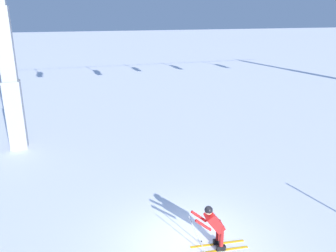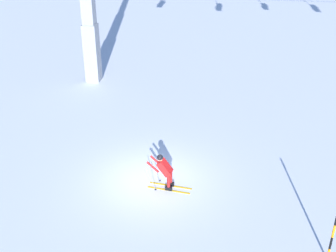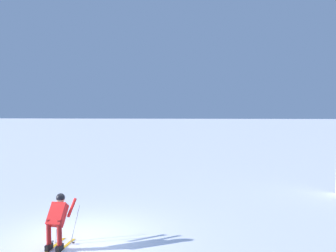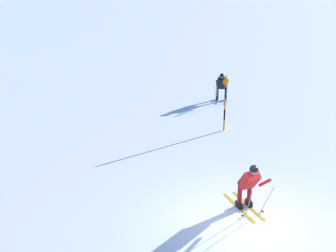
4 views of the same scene
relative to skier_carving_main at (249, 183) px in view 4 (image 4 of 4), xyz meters
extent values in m
plane|color=white|center=(-0.65, 0.42, -0.87)|extent=(260.00, 260.00, 0.00)
cube|color=yellow|center=(0.19, -0.18, -0.87)|extent=(1.76, 0.28, 0.01)
cube|color=black|center=(0.19, -0.18, -0.78)|extent=(0.29, 0.14, 0.16)
cylinder|color=maroon|center=(0.19, -0.18, -0.35)|extent=(0.13, 0.13, 0.69)
cube|color=yellow|center=(0.23, 0.13, -0.87)|extent=(1.76, 0.28, 0.01)
cube|color=black|center=(0.23, 0.13, -0.78)|extent=(0.29, 0.14, 0.16)
cylinder|color=maroon|center=(0.23, 0.13, -0.35)|extent=(0.13, 0.13, 0.69)
cube|color=red|center=(0.02, 0.00, 0.07)|extent=(0.64, 0.48, 0.66)
sphere|color=tan|center=(-0.18, 0.02, 0.46)|extent=(0.23, 0.23, 0.23)
sphere|color=black|center=(-0.18, 0.02, 0.50)|extent=(0.25, 0.25, 0.25)
cylinder|color=red|center=(-0.43, -0.18, 0.16)|extent=(0.52, 0.14, 0.45)
cylinder|color=gray|center=(-0.48, -0.22, -0.44)|extent=(0.51, 0.09, 1.19)
cylinder|color=black|center=(-0.32, -0.29, -0.82)|extent=(0.07, 0.07, 0.01)
cylinder|color=red|center=(-0.38, 0.27, 0.16)|extent=(0.52, 0.14, 0.45)
cylinder|color=gray|center=(-0.42, 0.32, -0.44)|extent=(0.48, 0.20, 1.19)
cylinder|color=black|center=(-0.25, 0.35, -0.82)|extent=(0.07, 0.07, 0.01)
cylinder|color=orange|center=(5.79, -3.06, -0.63)|extent=(0.07, 0.07, 0.48)
cylinder|color=black|center=(5.79, -3.06, -0.16)|extent=(0.07, 0.07, 0.48)
cylinder|color=orange|center=(5.79, -3.06, 0.32)|extent=(0.07, 0.07, 0.48)
cylinder|color=black|center=(5.79, -3.06, 0.80)|extent=(0.07, 0.07, 0.48)
cylinder|color=orange|center=(5.79, -3.06, 1.28)|extent=(0.07, 0.07, 0.48)
cylinder|color=orange|center=(5.80, -3.06, 1.27)|extent=(0.02, 0.28, 0.28)
cube|color=#198CCC|center=(9.54, -5.68, -0.87)|extent=(1.37, 1.08, 0.01)
cube|color=black|center=(9.54, -5.68, -0.78)|extent=(0.29, 0.26, 0.16)
cylinder|color=#4C4C51|center=(9.54, -5.68, -0.35)|extent=(0.13, 0.13, 0.69)
cube|color=#198CCC|center=(9.81, -5.34, -0.87)|extent=(1.37, 1.08, 0.01)
cube|color=black|center=(9.81, -5.34, -0.78)|extent=(0.29, 0.26, 0.16)
cylinder|color=#4C4C51|center=(9.81, -5.34, -0.35)|extent=(0.13, 0.13, 0.69)
cube|color=black|center=(9.54, -5.40, 0.09)|extent=(0.71, 0.68, 0.68)
sphere|color=#997051|center=(9.40, -5.29, 0.49)|extent=(0.23, 0.23, 0.23)
sphere|color=black|center=(9.40, -5.29, 0.52)|extent=(0.25, 0.25, 0.25)
cylinder|color=black|center=(9.08, -5.34, 0.19)|extent=(0.46, 0.38, 0.45)
cylinder|color=gray|center=(9.01, -5.34, -0.43)|extent=(0.47, 0.21, 1.19)
cylinder|color=black|center=(9.12, -5.49, -0.82)|extent=(0.07, 0.07, 0.01)
cylinder|color=black|center=(9.36, -4.97, 0.19)|extent=(0.46, 0.38, 0.45)
cylinder|color=gray|center=(9.34, -4.91, -0.43)|extent=(0.32, 0.40, 1.19)
cylinder|color=black|center=(9.51, -4.98, -0.82)|extent=(0.07, 0.07, 0.01)
camera|label=1|loc=(-4.00, -8.14, 6.06)|focal=37.00mm
camera|label=2|loc=(2.36, -13.81, 9.24)|focal=45.50mm
camera|label=3|loc=(9.05, 3.69, 3.00)|focal=36.06mm
camera|label=4|loc=(-8.71, 6.97, 5.63)|focal=46.66mm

